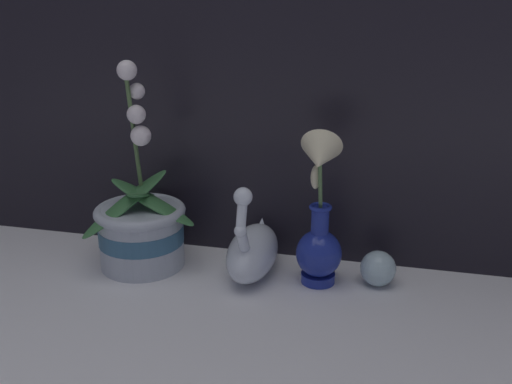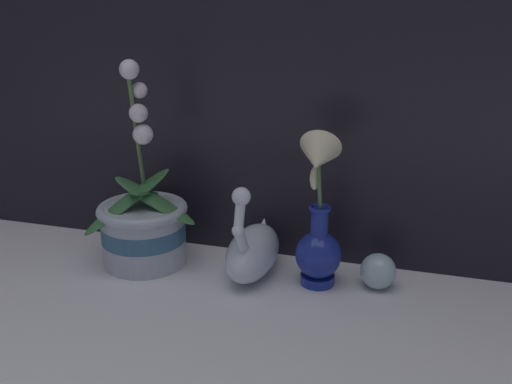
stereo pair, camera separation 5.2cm
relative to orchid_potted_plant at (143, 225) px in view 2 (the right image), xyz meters
The scene contains 5 objects.
ground_plane 0.24m from the orchid_potted_plant, 25.42° to the right, with size 2.80×2.80×0.00m, color white.
orchid_potted_plant is the anchor object (origin of this frame).
swan_figurine 0.23m from the orchid_potted_plant, ahead, with size 0.09×0.20×0.20m.
blue_vase 0.36m from the orchid_potted_plant, ahead, with size 0.09×0.13×0.31m.
glass_sphere 0.47m from the orchid_potted_plant, ahead, with size 0.07×0.07×0.07m.
Camera 2 is at (0.32, -0.90, 0.54)m, focal length 42.00 mm.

